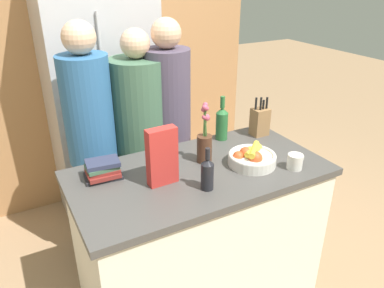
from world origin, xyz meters
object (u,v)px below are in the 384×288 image
object	(u,v)px
refrigerator	(102,97)
knife_block	(260,121)
coffee_mug	(295,161)
person_in_red_tee	(169,125)
cereal_box	(162,157)
bottle_vinegar	(207,173)
flower_vase	(204,144)
fruit_bowl	(251,158)
person_at_sink	(92,139)
person_in_blue	(141,135)
book_stack	(103,170)
bottle_oil	(222,123)

from	to	relation	value
refrigerator	knife_block	distance (m)	1.25
refrigerator	coffee_mug	bearing A→B (deg)	-65.94
coffee_mug	person_in_red_tee	size ratio (longest dim) A/B	0.07
cereal_box	bottle_vinegar	xyz separation A→B (m)	(0.17, -0.16, -0.06)
flower_vase	knife_block	bearing A→B (deg)	16.59
fruit_bowl	person_at_sink	bearing A→B (deg)	134.70
refrigerator	bottle_vinegar	size ratio (longest dim) A/B	9.04
flower_vase	person_in_blue	distance (m)	0.62
flower_vase	book_stack	size ratio (longest dim) A/B	1.71
book_stack	person_at_sink	distance (m)	0.46
person_in_red_tee	bottle_oil	bearing A→B (deg)	-83.61
refrigerator	person_at_sink	xyz separation A→B (m)	(-0.25, -0.59, -0.07)
bottle_vinegar	person_in_blue	size ratio (longest dim) A/B	0.14
cereal_box	bottle_oil	size ratio (longest dim) A/B	1.06
flower_vase	person_in_red_tee	size ratio (longest dim) A/B	0.21
cereal_box	bottle_vinegar	world-z (taller)	cereal_box
coffee_mug	person_in_blue	world-z (taller)	person_in_blue
coffee_mug	book_stack	xyz separation A→B (m)	(-0.96, 0.41, 0.00)
refrigerator	person_in_blue	world-z (taller)	refrigerator
refrigerator	person_at_sink	distance (m)	0.64
person_in_blue	person_in_red_tee	xyz separation A→B (m)	(0.19, -0.04, 0.05)
refrigerator	knife_block	xyz separation A→B (m)	(0.76, -0.99, -0.00)
coffee_mug	book_stack	distance (m)	1.04
fruit_bowl	cereal_box	size ratio (longest dim) A/B	0.88
book_stack	bottle_oil	size ratio (longest dim) A/B	0.72
knife_block	fruit_bowl	bearing A→B (deg)	-133.56
fruit_bowl	coffee_mug	distance (m)	0.24
knife_block	person_in_blue	world-z (taller)	person_in_blue
cereal_box	bottle_vinegar	size ratio (longest dim) A/B	1.35
refrigerator	fruit_bowl	xyz separation A→B (m)	(0.46, -1.31, -0.05)
refrigerator	fruit_bowl	world-z (taller)	refrigerator
person_at_sink	person_in_red_tee	distance (m)	0.53
coffee_mug	bottle_vinegar	distance (m)	0.54
book_stack	person_in_blue	bearing A→B (deg)	50.41
knife_block	person_at_sink	xyz separation A→B (m)	(-1.01, 0.41, -0.07)
flower_vase	person_in_red_tee	world-z (taller)	person_in_red_tee
bottle_oil	person_at_sink	xyz separation A→B (m)	(-0.75, 0.34, -0.09)
book_stack	bottle_oil	xyz separation A→B (m)	(0.82, 0.12, 0.07)
refrigerator	coffee_mug	distance (m)	1.60
bottle_oil	person_in_red_tee	xyz separation A→B (m)	(-0.22, 0.33, -0.10)
fruit_bowl	person_at_sink	xyz separation A→B (m)	(-0.71, 0.72, -0.02)
person_at_sink	book_stack	bearing A→B (deg)	-110.17
refrigerator	flower_vase	bearing A→B (deg)	-77.55
book_stack	bottle_oil	distance (m)	0.83
bottle_oil	person_in_blue	bearing A→B (deg)	138.04
book_stack	bottle_vinegar	bearing A→B (deg)	-40.02
flower_vase	bottle_vinegar	world-z (taller)	flower_vase
knife_block	cereal_box	xyz separation A→B (m)	(-0.82, -0.25, 0.06)
flower_vase	coffee_mug	xyz separation A→B (m)	(0.40, -0.31, -0.07)
coffee_mug	person_in_blue	xyz separation A→B (m)	(-0.56, 0.90, -0.07)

